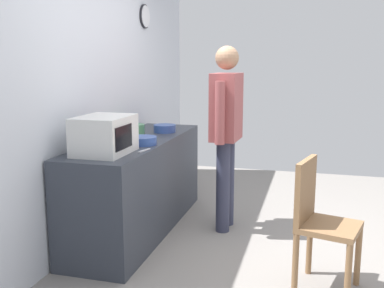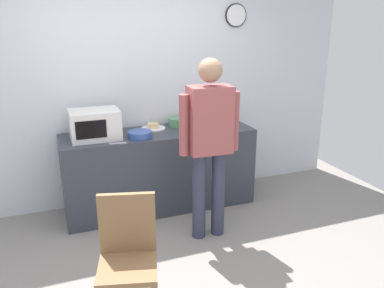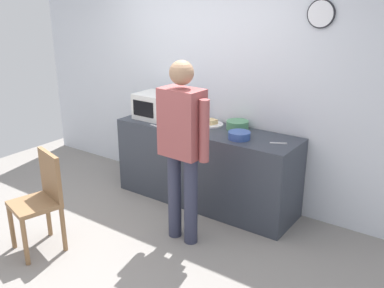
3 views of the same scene
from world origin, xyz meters
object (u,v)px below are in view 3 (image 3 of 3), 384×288
sandwich_plate (211,123)px  fork_utensil (278,143)px  cereal_bowl (237,125)px  mixing_bowl (180,125)px  salad_bowl (239,135)px  wooden_chair (42,197)px  person_standing (182,140)px  spoon_utensil (156,126)px  microwave (158,106)px

sandwich_plate → fork_utensil: (0.89, -0.15, -0.01)m
cereal_bowl → mixing_bowl: size_ratio=0.97×
salad_bowl → wooden_chair: size_ratio=0.24×
cereal_bowl → person_standing: bearing=-91.9°
sandwich_plate → spoon_utensil: (-0.48, -0.41, -0.01)m
sandwich_plate → wooden_chair: sandwich_plate is taller
fork_utensil → person_standing: person_standing is taller
mixing_bowl → person_standing: person_standing is taller
microwave → sandwich_plate: microwave is taller
cereal_bowl → wooden_chair: bearing=-118.8°
wooden_chair → spoon_utensil: bearing=81.3°
microwave → fork_utensil: bearing=-0.2°
microwave → mixing_bowl: 0.48m
salad_bowl → wooden_chair: bearing=-127.5°
sandwich_plate → person_standing: person_standing is taller
cereal_bowl → person_standing: (-0.03, -0.97, 0.09)m
sandwich_plate → cereal_bowl: size_ratio=1.13×
spoon_utensil → person_standing: bearing=-34.9°
spoon_utensil → wooden_chair: size_ratio=0.18×
microwave → spoon_utensil: (0.18, -0.26, -0.15)m
salad_bowl → mixing_bowl: bearing=-176.7°
wooden_chair → sandwich_plate: bearing=69.0°
microwave → wooden_chair: microwave is taller
microwave → fork_utensil: (1.55, -0.00, -0.15)m
cereal_bowl → spoon_utensil: size_ratio=1.43×
sandwich_plate → mixing_bowl: (-0.22, -0.29, 0.02)m
person_standing → sandwich_plate: bearing=107.1°
sandwich_plate → spoon_utensil: 0.63m
salad_bowl → spoon_utensil: bearing=-170.9°
person_standing → microwave: bearing=140.0°
fork_utensil → spoon_utensil: (-1.37, -0.26, 0.00)m
cereal_bowl → fork_utensil: size_ratio=1.43×
microwave → cereal_bowl: 1.00m
cereal_bowl → person_standing: 0.98m
wooden_chair → salad_bowl: bearing=52.5°
salad_bowl → fork_utensil: size_ratio=1.35×
salad_bowl → fork_utensil: bearing=14.6°
sandwich_plate → mixing_bowl: mixing_bowl is taller
sandwich_plate → cereal_bowl: cereal_bowl is taller
microwave → person_standing: size_ratio=0.28×
microwave → salad_bowl: microwave is taller
microwave → salad_bowl: size_ratio=2.19×
salad_bowl → spoon_utensil: (-0.98, -0.16, -0.03)m
mixing_bowl → cereal_bowl: bearing=30.9°
wooden_chair → fork_utensil: bearing=46.4°
microwave → sandwich_plate: 0.69m
fork_utensil → cereal_bowl: bearing=162.5°
mixing_bowl → salad_bowl: bearing=3.3°
cereal_bowl → spoon_utensil: 0.91m
microwave → person_standing: person_standing is taller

